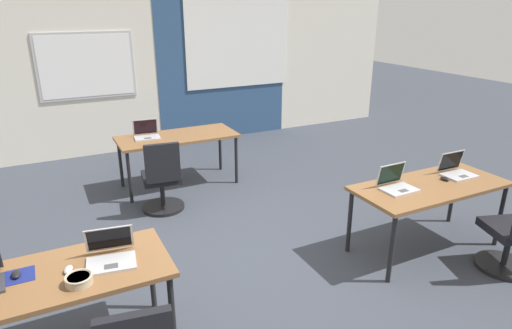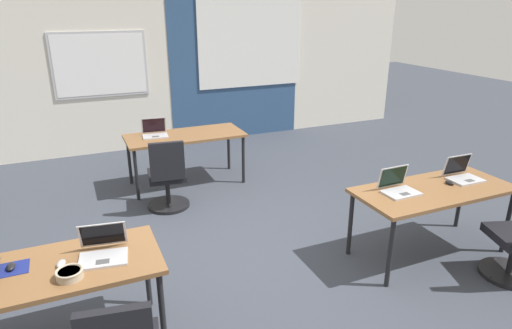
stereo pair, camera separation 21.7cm
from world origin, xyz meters
TOP-DOWN VIEW (x-y plane):
  - ground_plane at (0.00, 0.00)m, footprint 24.00×24.00m
  - back_wall_assembly at (0.04, 4.20)m, footprint 10.00×0.27m
  - desk_near_left at (-1.75, -0.60)m, footprint 1.60×0.70m
  - desk_near_right at (1.75, -0.60)m, footprint 1.60×0.70m
  - desk_far_center at (0.00, 2.20)m, footprint 1.60×0.70m
  - laptop_near_right_inner at (1.36, -0.53)m, footprint 0.34×0.28m
  - laptop_near_right_end at (2.19, -0.53)m, footprint 0.34×0.28m
  - mouse_near_right_end at (1.96, -0.58)m, footprint 0.07×0.11m
  - laptop_near_left_inner at (-1.33, -0.59)m, footprint 0.37×0.36m
  - mouse_near_left_inner at (-1.61, -0.61)m, footprint 0.08×0.11m
  - mousepad_near_left_end at (-1.93, -0.51)m, footprint 0.22×0.19m
  - mouse_near_left_end at (-1.93, -0.51)m, footprint 0.06×0.10m
  - laptop_far_left at (-0.39, 2.29)m, footprint 0.36×0.31m
  - chair_far_left at (-0.43, 1.47)m, footprint 0.52×0.56m
  - snack_bowl at (-1.57, -0.78)m, footprint 0.18×0.18m

SIDE VIEW (x-z plane):
  - ground_plane at x=0.00m, z-range 0.00..0.00m
  - chair_far_left at x=-0.43m, z-range -0.08..0.84m
  - desk_near_left at x=-1.75m, z-range 0.30..1.02m
  - desk_near_right at x=1.75m, z-range 0.30..1.02m
  - desk_far_center at x=0.00m, z-range 0.30..1.02m
  - mousepad_near_left_end at x=-1.93m, z-range 0.72..0.72m
  - mouse_near_right_end at x=1.96m, z-range 0.72..0.75m
  - mouse_near_left_inner at x=-1.61m, z-range 0.72..0.75m
  - mouse_near_left_end at x=-1.93m, z-range 0.72..0.76m
  - snack_bowl at x=-1.57m, z-range 0.72..0.79m
  - laptop_near_left_inner at x=-1.33m, z-range 0.66..0.88m
  - laptop_far_left at x=-0.39m, z-range 0.65..0.89m
  - laptop_near_right_end at x=2.19m, z-range 0.65..0.89m
  - laptop_near_right_inner at x=1.36m, z-range 0.65..0.89m
  - back_wall_assembly at x=0.04m, z-range 0.01..2.81m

